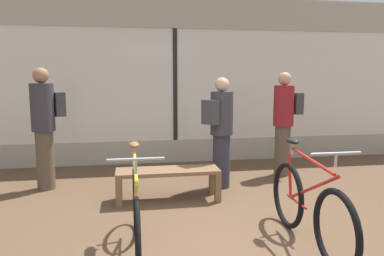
{
  "coord_description": "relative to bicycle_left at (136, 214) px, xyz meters",
  "views": [
    {
      "loc": [
        -0.91,
        -3.56,
        1.7
      ],
      "look_at": [
        0.0,
        1.74,
        0.95
      ],
      "focal_mm": 35.0,
      "sensor_mm": 36.0,
      "label": 1
    }
  ],
  "objects": [
    {
      "name": "bicycle_left",
      "position": [
        0.0,
        0.0,
        0.0
      ],
      "size": [
        0.46,
        1.74,
        1.05
      ],
      "color": "black",
      "rests_on": "ground_plane"
    },
    {
      "name": "customer_mid_floor",
      "position": [
        2.56,
        2.53,
        0.55
      ],
      "size": [
        0.51,
        0.37,
        1.76
      ],
      "color": "brown",
      "rests_on": "ground_plane"
    },
    {
      "name": "customer_near_rack",
      "position": [
        1.32,
        2.0,
        0.5
      ],
      "size": [
        0.56,
        0.5,
        1.68
      ],
      "color": "#2D2D38",
      "rests_on": "ground_plane"
    },
    {
      "name": "customer_by_window",
      "position": [
        -1.28,
        2.37,
        0.58
      ],
      "size": [
        0.56,
        0.47,
        1.82
      ],
      "color": "brown",
      "rests_on": "ground_plane"
    },
    {
      "name": "shop_back_wall",
      "position": [
        0.86,
        3.82,
        1.23
      ],
      "size": [
        12.0,
        0.08,
        3.2
      ],
      "color": "#B2A893",
      "rests_on": "ground_plane"
    },
    {
      "name": "display_bench",
      "position": [
        0.46,
        1.52,
        -0.05
      ],
      "size": [
        1.4,
        0.44,
        0.44
      ],
      "color": "brown",
      "rests_on": "ground_plane"
    },
    {
      "name": "bicycle_right",
      "position": [
        1.7,
        -0.1,
        -0.01
      ],
      "size": [
        0.46,
        1.74,
        1.05
      ],
      "color": "black",
      "rests_on": "ground_plane"
    },
    {
      "name": "ground_plane",
      "position": [
        0.86,
        0.13,
        -0.41
      ],
      "size": [
        24.0,
        24.0,
        0.0
      ],
      "primitive_type": "plane",
      "color": "brown"
    }
  ]
}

